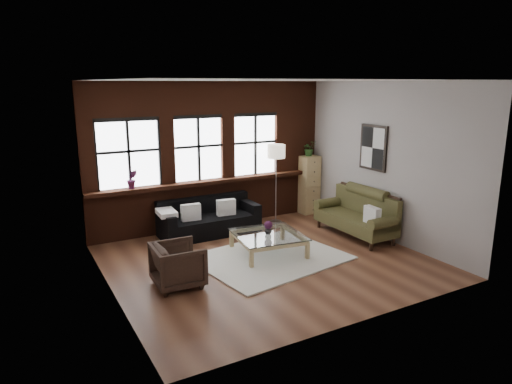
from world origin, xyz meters
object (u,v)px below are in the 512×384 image
vintage_settee (355,213)px  coffee_table (268,244)px  dark_sofa (209,217)px  vase (268,230)px  armchair (178,265)px  floor_lamp (276,181)px  drawer_chest (308,184)px

vintage_settee → coffee_table: bearing=179.9°
dark_sofa → vase: size_ratio=14.62×
vintage_settee → coffee_table: size_ratio=1.59×
armchair → floor_lamp: floor_lamp is taller
vase → coffee_table: bearing=0.0°
drawer_chest → vintage_settee: bearing=-95.9°
vase → vintage_settee: bearing=-0.1°
vase → drawer_chest: bearing=40.4°
floor_lamp → coffee_table: bearing=-125.6°
armchair → floor_lamp: 3.85m
vintage_settee → vase: bearing=179.9°
coffee_table → armchair: bearing=-165.6°
armchair → dark_sofa: bearing=-32.2°
vase → drawer_chest: drawer_chest is taller
vintage_settee → coffee_table: (-2.11, 0.00, -0.32)m
coffee_table → dark_sofa: bearing=107.3°
vase → floor_lamp: bearing=54.4°
dark_sofa → vase: (0.50, -1.61, 0.09)m
drawer_chest → floor_lamp: bearing=-164.0°
dark_sofa → armchair: (-1.45, -2.11, -0.03)m
coffee_table → drawer_chest: drawer_chest is taller
vintage_settee → vase: size_ratio=13.37×
floor_lamp → vintage_settee: bearing=-60.3°
armchair → vintage_settee: bearing=-80.6°
drawer_chest → armchair: bearing=-150.0°
vintage_settee → armchair: size_ratio=2.50×
floor_lamp → dark_sofa: bearing=-179.1°
coffee_table → vase: vase is taller
coffee_table → drawer_chest: bearing=40.4°
armchair → coffee_table: bearing=-73.2°
armchair → vase: 2.03m
vintage_settee → coffee_table: 2.13m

